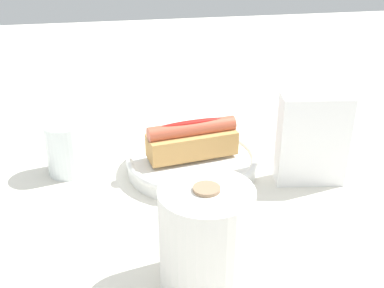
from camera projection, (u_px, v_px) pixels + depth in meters
name	position (u px, v px, depth m)	size (l,w,h in m)	color
ground_plane	(198.00, 166.00, 0.85)	(2.40, 2.40, 0.00)	silver
serving_bowl	(192.00, 162.00, 0.83)	(0.23, 0.23, 0.03)	white
hotdog_front	(192.00, 140.00, 0.81)	(0.16, 0.07, 0.06)	tan
water_glass	(67.00, 150.00, 0.81)	(0.07, 0.07, 0.09)	white
paper_towel_roll	(206.00, 238.00, 0.56)	(0.11, 0.11, 0.13)	white
napkin_box	(312.00, 140.00, 0.77)	(0.11, 0.04, 0.15)	white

